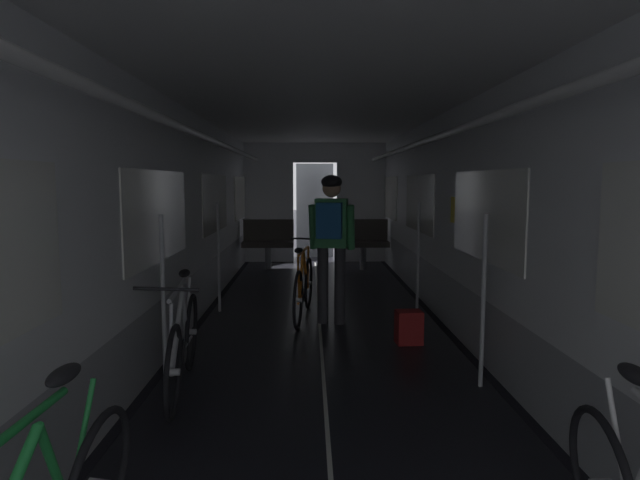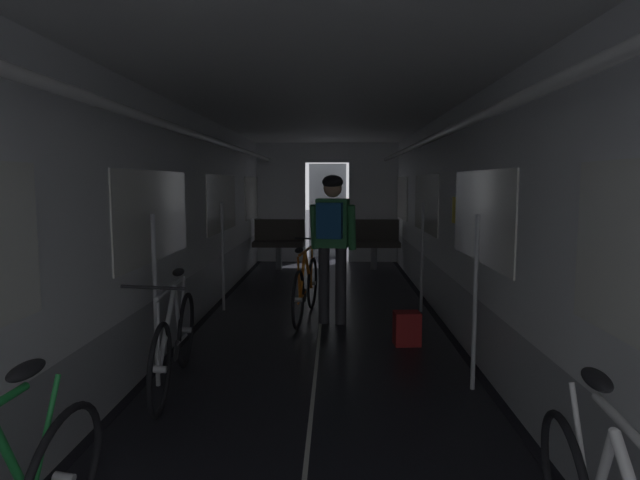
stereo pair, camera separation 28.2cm
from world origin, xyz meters
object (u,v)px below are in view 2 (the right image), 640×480
(bench_seat_far_left, at_px, (279,239))
(bicycle_silver, at_px, (174,341))
(person_cyclist_aisle, at_px, (332,233))
(backpack_on_floor, at_px, (407,328))
(bicycle_orange_in_aisle, at_px, (306,287))
(bench_seat_far_right, at_px, (374,239))

(bench_seat_far_left, xyz_separation_m, bicycle_silver, (-0.21, -6.01, -0.18))
(person_cyclist_aisle, height_order, backpack_on_floor, person_cyclist_aisle)
(bicycle_silver, bearing_deg, backpack_on_floor, 30.89)
(bench_seat_far_left, height_order, person_cyclist_aisle, person_cyclist_aisle)
(bicycle_orange_in_aisle, bearing_deg, bench_seat_far_left, 100.79)
(bench_seat_far_left, xyz_separation_m, bench_seat_far_right, (1.80, 0.00, 0.00))
(bench_seat_far_right, distance_m, bicycle_silver, 6.34)
(bench_seat_far_left, relative_size, bicycle_silver, 0.58)
(backpack_on_floor, bearing_deg, bench_seat_far_right, 90.03)
(person_cyclist_aisle, distance_m, bicycle_orange_in_aisle, 0.80)
(person_cyclist_aisle, relative_size, bicycle_orange_in_aisle, 1.03)
(person_cyclist_aisle, bearing_deg, bicycle_orange_in_aisle, 140.53)
(bench_seat_far_left, bearing_deg, bicycle_silver, -92.05)
(bench_seat_far_right, bearing_deg, person_cyclist_aisle, -100.79)
(bicycle_silver, distance_m, bicycle_orange_in_aisle, 2.45)
(bench_seat_far_left, distance_m, bicycle_orange_in_aisle, 3.81)
(bench_seat_far_right, relative_size, bicycle_orange_in_aisle, 0.58)
(bicycle_silver, distance_m, person_cyclist_aisle, 2.46)
(backpack_on_floor, bearing_deg, person_cyclist_aisle, 134.00)
(bicycle_silver, bearing_deg, bench_seat_far_left, 87.95)
(bench_seat_far_left, bearing_deg, bicycle_orange_in_aisle, -79.21)
(bench_seat_far_right, height_order, backpack_on_floor, bench_seat_far_right)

